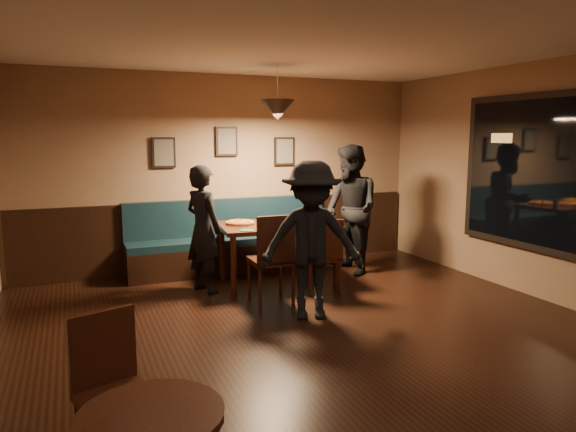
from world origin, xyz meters
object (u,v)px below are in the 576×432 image
Objects in this scene: diner_left at (204,229)px; cafe_chair_far at (117,395)px; soda_glass at (331,219)px; dining_table at (278,254)px; diner_front at (311,241)px; diner_right at (351,210)px; booth_bench at (233,237)px; tabasco_bottle at (315,217)px; chair_near_left at (271,258)px; chair_near_right at (324,255)px.

diner_left reaches higher than cafe_chair_far.
soda_glass is 4.11m from cafe_chair_far.
dining_table is 1.42m from diner_front.
diner_left is at bearing 138.44° from diner_front.
booth_bench is at bearing -119.09° from diner_right.
booth_bench is 1.79× the size of diner_front.
dining_table is 0.94× the size of diner_left.
tabasco_bottle is at bearing -149.56° from cafe_chair_far.
booth_bench is at bearing 117.25° from dining_table.
dining_table is 0.89× the size of diner_front.
diner_front is at bearing -85.07° from booth_bench.
diner_right reaches higher than diner_left.
dining_table is at bearing 177.26° from tabasco_bottle.
soda_glass is 0.32m from tabasco_bottle.
chair_near_left is 1.75m from diner_right.
booth_bench is 1.90× the size of diner_left.
chair_near_left is at bearing -159.25° from soda_glass.
diner_right is at bearing -154.03° from cafe_chair_far.
chair_near_left reaches higher than soda_glass.
chair_near_left is at bearing 126.19° from diner_front.
diner_front reaches higher than tabasco_bottle.
dining_table is 0.70m from chair_near_right.
soda_glass is 1.24× the size of tabasco_bottle.
diner_right is (1.14, 0.11, 0.51)m from dining_table.
chair_near_left reaches higher than cafe_chair_far.
dining_table is 0.70m from tabasco_bottle.
soda_glass is at bearing -75.40° from tabasco_bottle.
diner_left is 11.69× the size of soda_glass.
diner_left is 1.61m from diner_front.
diner_right is (0.76, 0.69, 0.43)m from chair_near_right.
diner_right is 0.69m from soda_glass.
booth_bench reaches higher than soda_glass.
tabasco_bottle is at bearing 96.47° from chair_near_right.
chair_near_left is 1.17× the size of cafe_chair_far.
soda_glass is (0.23, 0.25, 0.39)m from chair_near_right.
diner_front is 1.85× the size of cafe_chair_far.
diner_front reaches higher than dining_table.
diner_right is (1.50, 0.81, 0.38)m from chair_near_left.
chair_near_right is 0.69m from tabasco_bottle.
tabasco_bottle is (0.15, 0.56, 0.38)m from chair_near_right.
diner_left is (-0.60, 0.74, 0.26)m from chair_near_left.
diner_right is 4.80m from cafe_chair_far.
diner_front is at bearing -43.58° from diner_right.
chair_near_left is (-0.36, -0.70, 0.13)m from dining_table.
chair_near_left is at bearing -165.26° from diner_left.
dining_table is 1.25m from diner_right.
diner_front is 2.87m from cafe_chair_far.
soda_glass is at bearing 69.36° from chair_near_right.
dining_table is 13.73× the size of tabasco_bottle.
diner_right reaches higher than chair_near_right.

